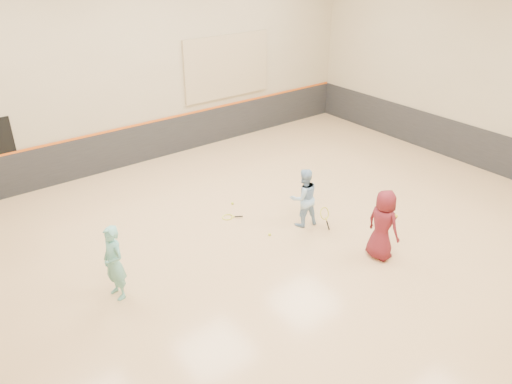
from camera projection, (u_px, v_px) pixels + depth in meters
room at (276, 209)px, 11.25m from camera, size 15.04×12.04×6.22m
wainscot_back at (154, 140)px, 15.56m from camera, size 14.90×0.04×1.20m
wainscot_right at (463, 143)px, 15.37m from camera, size 0.04×11.90×1.20m
accent_stripe at (153, 121)px, 15.27m from camera, size 14.90×0.03×0.06m
acoustic_panel at (227, 67)px, 16.18m from camera, size 3.20×0.08×2.00m
girl at (114, 263)px, 9.45m from camera, size 0.45×0.61×1.55m
instructor at (304, 198)px, 11.88m from camera, size 0.83×0.71×1.47m
young_man at (383, 225)px, 10.63m from camera, size 0.52×0.79×1.61m
held_racket at (325, 213)px, 11.87m from camera, size 0.30×0.30×0.65m
spare_racket at (228, 216)px, 12.48m from camera, size 0.64×0.64×0.09m
ball_under_racket at (270, 234)px, 11.73m from camera, size 0.07×0.07×0.07m
ball_in_hand at (396, 216)px, 10.41m from camera, size 0.07×0.07×0.07m
ball_beside_spare at (232, 203)px, 13.09m from camera, size 0.07×0.07×0.07m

